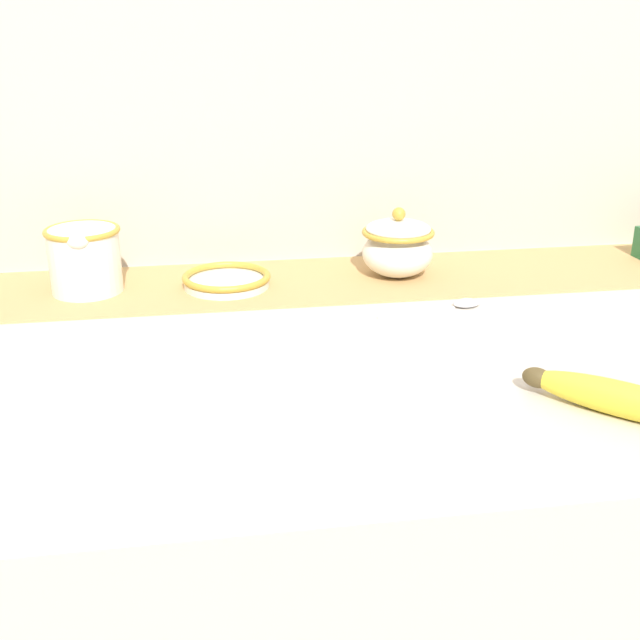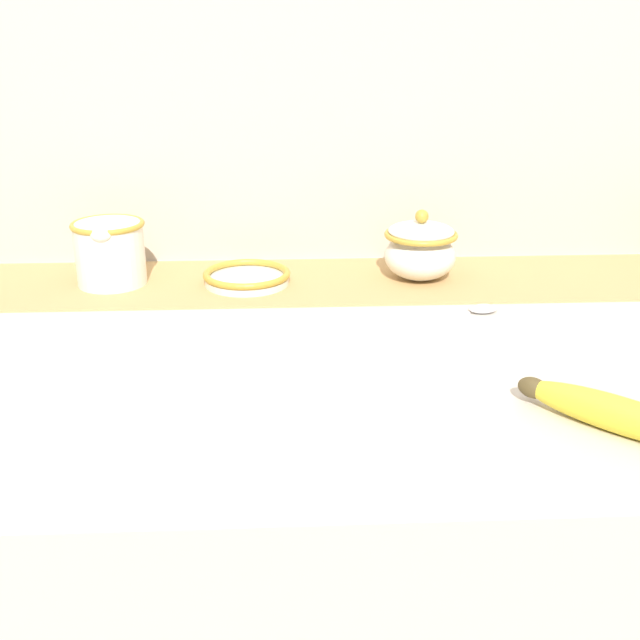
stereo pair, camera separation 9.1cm
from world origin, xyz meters
TOP-DOWN VIEW (x-y plane):
  - countertop at (0.00, 0.00)m, footprint 1.44×0.72m
  - back_wall at (0.00, 0.38)m, footprint 2.24×0.04m
  - table_runner at (0.00, 0.24)m, footprint 1.33×0.22m
  - cream_pitcher at (-0.35, 0.24)m, footprint 0.11×0.12m
  - sugar_bowl at (0.10, 0.24)m, footprint 0.11×0.11m
  - small_dish at (-0.16, 0.23)m, footprint 0.13×0.13m
  - banana at (0.21, -0.22)m, footprint 0.17×0.16m
  - spoon at (0.15, 0.10)m, footprint 0.15×0.05m

SIDE VIEW (x-z plane):
  - countertop at x=0.00m, z-range 0.00..0.87m
  - table_runner at x=0.00m, z-range 0.87..0.87m
  - spoon at x=0.15m, z-range 0.86..0.87m
  - small_dish at x=-0.16m, z-range 0.87..0.89m
  - banana at x=0.21m, z-range 0.87..0.90m
  - sugar_bowl at x=0.10m, z-range 0.86..0.97m
  - cream_pitcher at x=-0.35m, z-range 0.87..0.97m
  - back_wall at x=0.00m, z-range 0.00..2.40m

